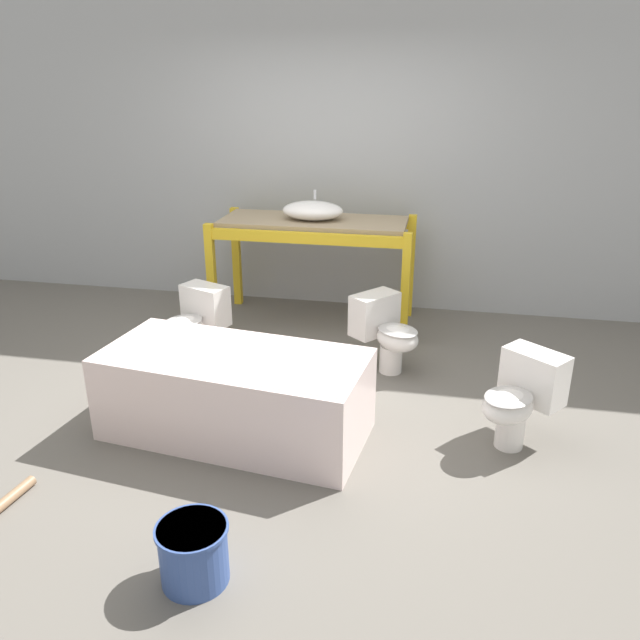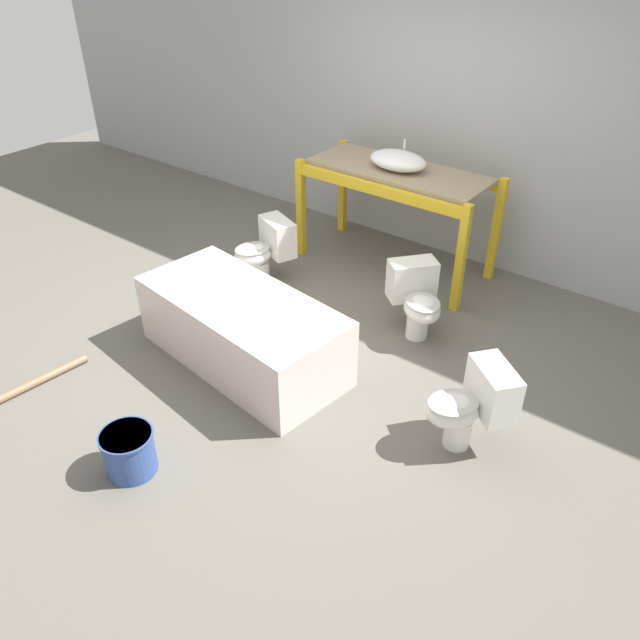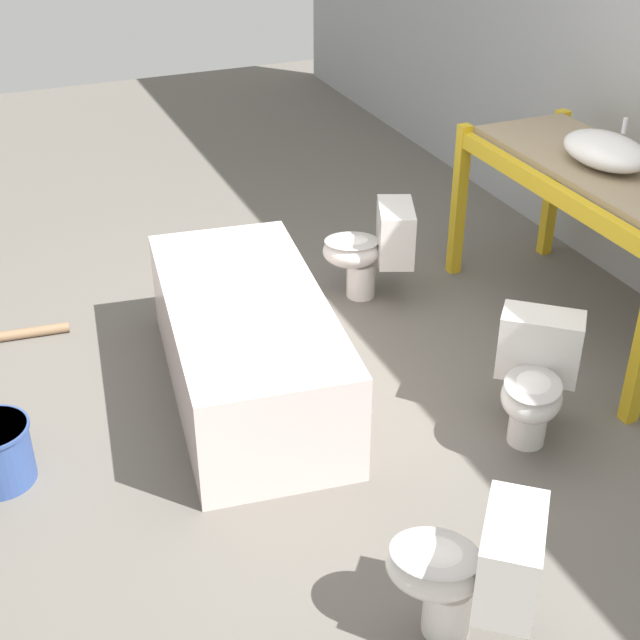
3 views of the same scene
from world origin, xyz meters
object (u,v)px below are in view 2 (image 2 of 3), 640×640
(sink_basin, at_px, (398,160))
(toilet_far, at_px, (472,403))
(bathtub_main, at_px, (242,325))
(toilet_near, at_px, (417,297))
(bucket_white, at_px, (129,451))
(toilet_extra, at_px, (265,248))

(sink_basin, distance_m, toilet_far, 2.48)
(bathtub_main, xyz_separation_m, toilet_near, (0.83, 1.11, 0.02))
(toilet_near, relative_size, bucket_white, 1.86)
(bathtub_main, relative_size, toilet_extra, 2.81)
(toilet_far, bearing_deg, toilet_near, 174.57)
(bathtub_main, height_order, toilet_extra, toilet_extra)
(toilet_extra, distance_m, bucket_white, 2.41)
(toilet_near, xyz_separation_m, bucket_white, (-0.62, -2.34, -0.18))
(sink_basin, xyz_separation_m, bathtub_main, (-0.09, -1.94, -0.72))
(sink_basin, height_order, toilet_near, sink_basin)
(sink_basin, height_order, bathtub_main, sink_basin)
(sink_basin, bearing_deg, bathtub_main, -92.71)
(toilet_near, bearing_deg, toilet_extra, 133.49)
(toilet_near, relative_size, toilet_far, 1.00)
(sink_basin, distance_m, bathtub_main, 2.07)
(toilet_extra, xyz_separation_m, bucket_white, (0.87, -2.24, -0.18))
(sink_basin, relative_size, toilet_far, 0.87)
(toilet_near, bearing_deg, sink_basin, 81.10)
(toilet_near, bearing_deg, bathtub_main, -177.21)
(toilet_extra, relative_size, bucket_white, 1.85)
(toilet_far, bearing_deg, bucket_white, -97.26)
(sink_basin, xyz_separation_m, toilet_extra, (-0.75, -0.93, -0.70))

